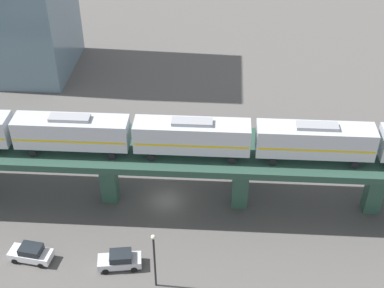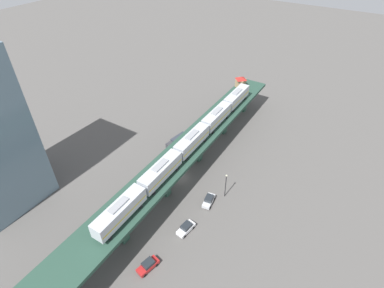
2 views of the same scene
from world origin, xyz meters
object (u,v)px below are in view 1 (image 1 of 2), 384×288
street_car_silver (120,260)px  delivery_truck (252,152)px  street_car_white (31,253)px  subway_train (192,136)px  street_lamp (154,257)px

street_car_silver → delivery_truck: delivery_truck is taller
street_car_white → delivery_truck: 28.96m
subway_train → delivery_truck: (9.18, -6.90, -8.67)m
delivery_truck → street_car_white: bearing=127.8°
street_car_white → street_car_silver: size_ratio=0.99×
delivery_truck → street_car_silver: bearing=142.9°
delivery_truck → subway_train: bearing=143.1°
street_car_white → delivery_truck: delivery_truck is taller
street_lamp → subway_train: bearing=-14.3°
street_car_white → street_lamp: 13.78m
subway_train → street_car_silver: (-8.80, 6.71, -9.50)m
street_car_white → street_car_silver: bearing=-91.6°
subway_train → street_lamp: 12.96m
delivery_truck → street_lamp: bearing=154.3°
street_car_white → street_lamp: bearing=-100.4°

